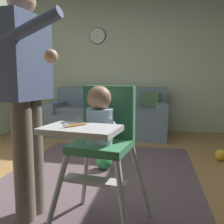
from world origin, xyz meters
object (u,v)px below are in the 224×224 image
object	(u,v)px
couch	(109,117)
toy_ball_second	(221,155)
adult_standing	(27,92)
toy_ball	(104,162)
wall_clock	(97,36)
high_chair	(101,131)

from	to	relation	value
couch	toy_ball_second	world-z (taller)	couch
adult_standing	couch	bearing A→B (deg)	97.28
adult_standing	toy_ball	world-z (taller)	adult_standing
adult_standing	wall_clock	world-z (taller)	wall_clock
adult_standing	wall_clock	size ratio (longest dim) A/B	5.01
wall_clock	high_chair	bearing A→B (deg)	-75.83
toy_ball	toy_ball_second	xyz separation A→B (m)	(1.38, 0.55, -0.01)
couch	toy_ball	xyz separation A→B (m)	(0.30, -1.75, -0.24)
couch	toy_ball	bearing A→B (deg)	9.68
couch	adult_standing	size ratio (longest dim) A/B	1.30
high_chair	toy_ball	xyz separation A→B (m)	(-0.23, 1.11, -0.60)
couch	toy_ball	size ratio (longest dim) A/B	11.85
wall_clock	toy_ball	bearing A→B (deg)	-74.59
high_chair	couch	bearing A→B (deg)	-160.94
toy_ball	toy_ball_second	world-z (taller)	toy_ball
couch	high_chair	xyz separation A→B (m)	(0.53, -2.85, 0.36)
toy_ball_second	wall_clock	world-z (taller)	wall_clock
couch	adult_standing	bearing A→B (deg)	-0.59
couch	toy_ball_second	bearing A→B (deg)	54.57
adult_standing	wall_clock	distance (m)	3.40
couch	wall_clock	distance (m)	1.63
high_chair	toy_ball_second	world-z (taller)	high_chair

